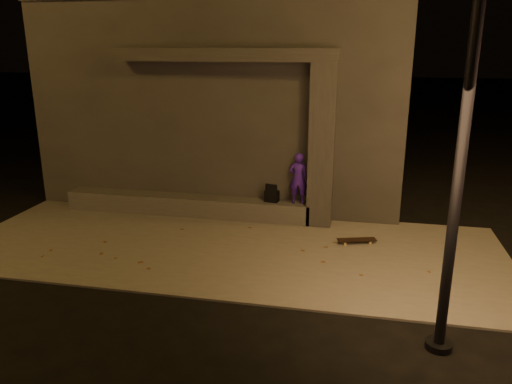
% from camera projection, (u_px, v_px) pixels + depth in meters
% --- Properties ---
extents(ground, '(120.00, 120.00, 0.00)m').
position_uv_depth(ground, '(197.00, 294.00, 8.32)').
color(ground, black).
rests_on(ground, ground).
extents(sidewalk, '(11.00, 4.40, 0.04)m').
position_uv_depth(sidewalk, '(228.00, 247.00, 10.19)').
color(sidewalk, slate).
rests_on(sidewalk, ground).
extents(building, '(9.00, 5.10, 5.22)m').
position_uv_depth(building, '(233.00, 96.00, 13.87)').
color(building, '#3B3835').
rests_on(building, ground).
extents(ledge, '(6.00, 0.55, 0.45)m').
position_uv_depth(ledge, '(187.00, 205.00, 12.06)').
color(ledge, '#585450').
rests_on(ledge, sidewalk).
extents(column, '(0.55, 0.55, 3.60)m').
position_uv_depth(column, '(322.00, 146.00, 10.98)').
color(column, '#3B3835').
rests_on(column, sidewalk).
extents(canopy, '(5.00, 0.70, 0.28)m').
position_uv_depth(canopy, '(224.00, 55.00, 10.91)').
color(canopy, '#3B3835').
rests_on(canopy, column).
extents(skateboarder, '(0.43, 0.29, 1.18)m').
position_uv_depth(skateboarder, '(298.00, 178.00, 11.30)').
color(skateboarder, '#441CB6').
rests_on(skateboarder, ledge).
extents(backpack, '(0.35, 0.26, 0.44)m').
position_uv_depth(backpack, '(272.00, 195.00, 11.54)').
color(backpack, black).
rests_on(backpack, ledge).
extents(skateboard, '(0.83, 0.43, 0.09)m').
position_uv_depth(skateboard, '(357.00, 240.00, 10.31)').
color(skateboard, black).
rests_on(skateboard, sidewalk).
extents(street_lamp_0, '(0.36, 0.36, 7.09)m').
position_uv_depth(street_lamp_0, '(475.00, 42.00, 5.68)').
color(street_lamp_0, black).
rests_on(street_lamp_0, ground).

